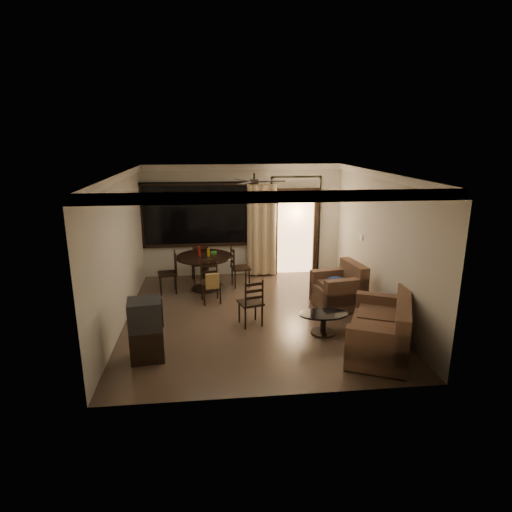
{
  "coord_description": "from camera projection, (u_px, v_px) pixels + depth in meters",
  "views": [
    {
      "loc": [
        -0.82,
        -7.84,
        3.43
      ],
      "look_at": [
        0.06,
        0.2,
        1.18
      ],
      "focal_mm": 30.0,
      "sensor_mm": 36.0,
      "label": 1
    }
  ],
  "objects": [
    {
      "name": "side_chair",
      "position": [
        251.0,
        311.0,
        8.03
      ],
      "size": [
        0.51,
        0.51,
        0.93
      ],
      "rotation": [
        0.0,
        0.0,
        3.42
      ],
      "color": "black",
      "rests_on": "ground"
    },
    {
      "name": "dining_chair_south",
      "position": [
        211.0,
        289.0,
        9.13
      ],
      "size": [
        0.48,
        0.53,
        0.95
      ],
      "rotation": [
        0.0,
        0.0,
        0.15
      ],
      "color": "black",
      "rests_on": "ground"
    },
    {
      "name": "sofa",
      "position": [
        383.0,
        331.0,
        7.0
      ],
      "size": [
        1.54,
        1.94,
        0.91
      ],
      "rotation": [
        0.0,
        0.0,
        -0.43
      ],
      "color": "#4B2623",
      "rests_on": "ground"
    },
    {
      "name": "coffee_table",
      "position": [
        323.0,
        320.0,
        7.68
      ],
      "size": [
        0.89,
        0.53,
        0.39
      ],
      "rotation": [
        0.0,
        0.0,
        0.39
      ],
      "color": "black",
      "rests_on": "ground"
    },
    {
      "name": "dining_chair_east",
      "position": [
        240.0,
        275.0,
        10.14
      ],
      "size": [
        0.48,
        0.48,
        0.95
      ],
      "rotation": [
        0.0,
        0.0,
        1.73
      ],
      "color": "black",
      "rests_on": "ground"
    },
    {
      "name": "dining_table",
      "position": [
        205.0,
        263.0,
        9.84
      ],
      "size": [
        1.29,
        1.29,
        1.02
      ],
      "rotation": [
        0.0,
        0.0,
        0.15
      ],
      "color": "black",
      "rests_on": "ground"
    },
    {
      "name": "tv_cabinet",
      "position": [
        146.0,
        330.0,
        6.74
      ],
      "size": [
        0.58,
        0.53,
        1.0
      ],
      "rotation": [
        0.0,
        0.0,
        0.13
      ],
      "color": "black",
      "rests_on": "ground"
    },
    {
      "name": "ground",
      "position": [
        254.0,
        316.0,
        8.51
      ],
      "size": [
        5.5,
        5.5,
        0.0
      ],
      "primitive_type": "plane",
      "color": "#7F6651",
      "rests_on": "ground"
    },
    {
      "name": "room_shell",
      "position": [
        272.0,
        210.0,
        9.78
      ],
      "size": [
        5.5,
        6.7,
        5.5
      ],
      "color": "beige",
      "rests_on": "ground"
    },
    {
      "name": "dining_chair_west",
      "position": [
        169.0,
        281.0,
        9.72
      ],
      "size": [
        0.48,
        0.48,
        0.95
      ],
      "rotation": [
        0.0,
        0.0,
        -1.42
      ],
      "color": "black",
      "rests_on": "ground"
    },
    {
      "name": "dining_chair_north",
      "position": [
        200.0,
        270.0,
        10.51
      ],
      "size": [
        0.48,
        0.48,
        0.95
      ],
      "rotation": [
        0.0,
        0.0,
        3.3
      ],
      "color": "black",
      "rests_on": "ground"
    },
    {
      "name": "armchair",
      "position": [
        340.0,
        289.0,
        8.89
      ],
      "size": [
        1.04,
        1.04,
        0.91
      ],
      "rotation": [
        0.0,
        0.0,
        0.16
      ],
      "color": "#4B2623",
      "rests_on": "ground"
    }
  ]
}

